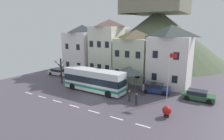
{
  "coord_description": "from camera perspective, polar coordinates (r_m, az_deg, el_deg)",
  "views": [
    {
      "loc": [
        15.34,
        -18.82,
        9.28
      ],
      "look_at": [
        -0.07,
        5.88,
        2.87
      ],
      "focal_mm": 30.31,
      "sensor_mm": 36.0,
      "label": 1
    }
  ],
  "objects": [
    {
      "name": "ground_plane",
      "position": [
        26.01,
        -6.83,
        -8.66
      ],
      "size": [
        40.0,
        60.0,
        0.07
      ],
      "color": "#504855"
    },
    {
      "name": "pedestrian_01",
      "position": [
        27.05,
        9.37,
        -5.64
      ],
      "size": [
        0.32,
        0.32,
        1.64
      ],
      "color": "#38332D",
      "rests_on": "ground_plane"
    },
    {
      "name": "parked_car_01",
      "position": [
        35.35,
        -8.63,
        -1.88
      ],
      "size": [
        4.0,
        2.12,
        1.32
      ],
      "rotation": [
        0.0,
        0.0,
        3.24
      ],
      "color": "silver",
      "rests_on": "ground_plane"
    },
    {
      "name": "townhouse_00",
      "position": [
        41.1,
        -8.77,
        6.32
      ],
      "size": [
        5.99,
        6.39,
        10.04
      ],
      "color": "white",
      "rests_on": "ground_plane"
    },
    {
      "name": "townhouse_03",
      "position": [
        31.67,
        17.08,
        3.97
      ],
      "size": [
        6.28,
        5.09,
        9.86
      ],
      "color": "white",
      "rests_on": "ground_plane"
    },
    {
      "name": "bare_tree_00",
      "position": [
        33.47,
        -15.11,
        -0.11
      ],
      "size": [
        1.59,
        1.25,
        4.32
      ],
      "color": "#382D28",
      "rests_on": "ground_plane"
    },
    {
      "name": "townhouse_01",
      "position": [
        37.39,
        -0.8,
        6.62
      ],
      "size": [
        5.2,
        6.99,
        11.02
      ],
      "color": "silver",
      "rests_on": "ground_plane"
    },
    {
      "name": "hilltop_castle",
      "position": [
        55.89,
        13.27,
        10.75
      ],
      "size": [
        37.76,
        37.76,
        24.1
      ],
      "color": "#576248",
      "rests_on": "ground_plane"
    },
    {
      "name": "pedestrian_02",
      "position": [
        27.54,
        4.53,
        -5.51
      ],
      "size": [
        0.31,
        0.31,
        1.56
      ],
      "color": "#2D2D38",
      "rests_on": "ground_plane"
    },
    {
      "name": "transit_bus",
      "position": [
        28.44,
        -5.47,
        -3.16
      ],
      "size": [
        9.87,
        2.65,
        3.33
      ],
      "rotation": [
        0.0,
        0.0,
        -0.01
      ],
      "color": "white",
      "rests_on": "ground_plane"
    },
    {
      "name": "pedestrian_00",
      "position": [
        24.78,
        5.22,
        -7.53
      ],
      "size": [
        0.32,
        0.34,
        1.49
      ],
      "color": "#38332D",
      "rests_on": "ground_plane"
    },
    {
      "name": "bus_shelter",
      "position": [
        29.4,
        5.34,
        -0.02
      ],
      "size": [
        3.6,
        3.6,
        3.6
      ],
      "color": "#473D33",
      "rests_on": "ground_plane"
    },
    {
      "name": "pedestrian_03",
      "position": [
        23.84,
        7.35,
        -8.35
      ],
      "size": [
        0.29,
        0.3,
        1.5
      ],
      "color": "#38332D",
      "rests_on": "ground_plane"
    },
    {
      "name": "parked_car_02",
      "position": [
        27.69,
        24.56,
        -6.95
      ],
      "size": [
        4.01,
        2.03,
        1.29
      ],
      "rotation": [
        0.0,
        0.0,
        0.01
      ],
      "color": "#2A5736",
      "rests_on": "ground_plane"
    },
    {
      "name": "townhouse_02",
      "position": [
        34.46,
        7.01,
        4.43
      ],
      "size": [
        5.83,
        6.34,
        9.1
      ],
      "color": "beige",
      "rests_on": "ground_plane"
    },
    {
      "name": "flagpole",
      "position": [
        25.27,
        16.83,
        -0.87
      ],
      "size": [
        0.95,
        0.1,
        6.33
      ],
      "color": "silver",
      "rests_on": "ground_plane"
    },
    {
      "name": "harbour_buoy",
      "position": [
        21.43,
        16.18,
        -11.76
      ],
      "size": [
        0.97,
        0.97,
        1.22
      ],
      "color": "black",
      "rests_on": "ground_plane"
    },
    {
      "name": "parked_car_00",
      "position": [
        28.74,
        12.9,
        -5.32
      ],
      "size": [
        4.33,
        2.46,
        1.39
      ],
      "rotation": [
        0.0,
        0.0,
        0.15
      ],
      "color": "navy",
      "rests_on": "ground_plane"
    },
    {
      "name": "parked_car_03",
      "position": [
        39.88,
        -15.76,
        -0.57
      ],
      "size": [
        4.55,
        2.12,
        1.31
      ],
      "rotation": [
        0.0,
        0.0,
        0.03
      ],
      "color": "silver",
      "rests_on": "ground_plane"
    },
    {
      "name": "public_bench",
      "position": [
        32.79,
        3.31,
        -3.19
      ],
      "size": [
        1.59,
        0.48,
        0.87
      ],
      "color": "#33473D",
      "rests_on": "ground_plane"
    }
  ]
}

